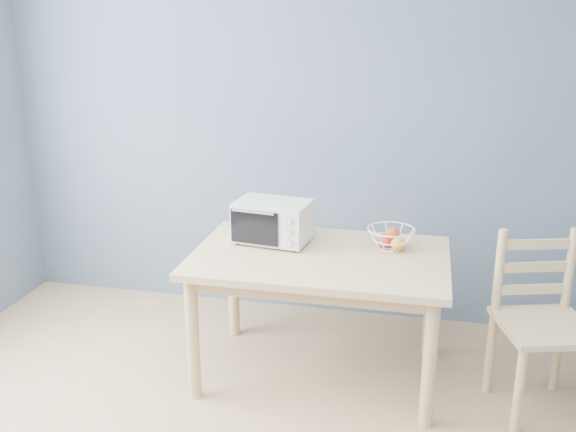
% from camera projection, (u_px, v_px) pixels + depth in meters
% --- Properties ---
extents(room, '(4.01, 4.51, 2.61)m').
position_uv_depth(room, '(157.00, 239.00, 2.14)').
color(room, tan).
rests_on(room, ground).
extents(dining_table, '(1.40, 0.90, 0.75)m').
position_uv_depth(dining_table, '(319.00, 271.00, 3.56)').
color(dining_table, '#D3B77F').
rests_on(dining_table, ground).
extents(toaster_oven, '(0.45, 0.34, 0.25)m').
position_uv_depth(toaster_oven, '(270.00, 221.00, 3.68)').
color(toaster_oven, beige).
rests_on(toaster_oven, dining_table).
extents(fruit_basket, '(0.34, 0.34, 0.14)m').
position_uv_depth(fruit_basket, '(391.00, 238.00, 3.58)').
color(fruit_basket, white).
rests_on(fruit_basket, dining_table).
extents(dining_chair, '(0.55, 0.55, 0.96)m').
position_uv_depth(dining_chair, '(541.00, 326.00, 3.31)').
color(dining_chair, '#D3B77F').
rests_on(dining_chair, ground).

